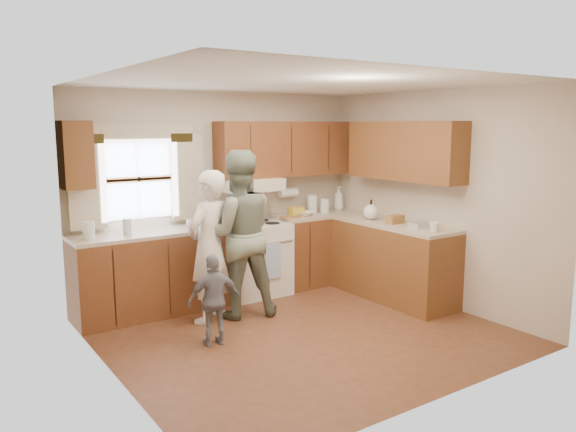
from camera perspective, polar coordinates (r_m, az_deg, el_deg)
room at (r=5.56m, az=1.47°, el=0.38°), size 3.80×3.80×3.80m
kitchen_fixtures at (r=6.84m, az=0.37°, el=-1.44°), size 3.80×2.25×2.15m
stove at (r=7.05m, az=-3.40°, el=-4.23°), size 0.76×0.67×1.07m
woman_left at (r=6.04m, az=-8.02°, el=-3.13°), size 0.71×0.62×1.64m
woman_right at (r=6.18m, az=-5.14°, el=-1.84°), size 1.05×0.91×1.84m
child at (r=5.49m, az=-7.49°, el=-8.46°), size 0.55×0.30×0.89m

